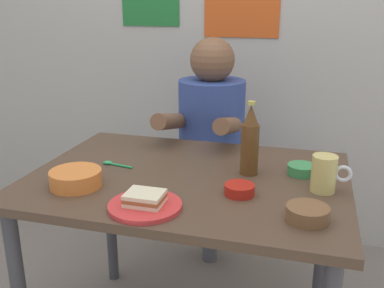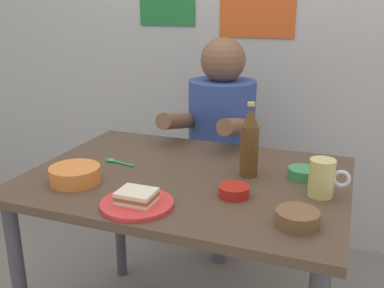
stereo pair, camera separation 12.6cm
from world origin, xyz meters
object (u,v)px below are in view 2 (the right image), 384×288
object	(u,v)px
stool	(220,201)
beer_mug	(322,178)
beer_bottle	(250,143)
dining_table	(187,199)
plate_orange	(137,204)
person_seated	(221,123)
condiment_bowl_brown	(297,217)
sandwich	(137,196)

from	to	relation	value
stool	beer_mug	bearing A→B (deg)	-50.89
beer_bottle	dining_table	bearing A→B (deg)	-159.77
plate_orange	beer_mug	xyz separation A→B (m)	(0.51, 0.27, 0.05)
stool	beer_mug	size ratio (longest dim) A/B	3.57
person_seated	beer_mug	xyz separation A→B (m)	(0.52, -0.63, 0.03)
dining_table	condiment_bowl_brown	distance (m)	0.49
beer_mug	condiment_bowl_brown	distance (m)	0.23
person_seated	plate_orange	xyz separation A→B (m)	(0.01, -0.90, -0.02)
dining_table	condiment_bowl_brown	size ratio (longest dim) A/B	9.17
plate_orange	beer_bottle	bearing A→B (deg)	54.68
beer_bottle	sandwich	bearing A→B (deg)	-125.32
beer_mug	beer_bottle	world-z (taller)	beer_bottle
stool	condiment_bowl_brown	bearing A→B (deg)	-61.00
beer_mug	beer_bottle	distance (m)	0.27
person_seated	beer_bottle	world-z (taller)	person_seated
stool	sandwich	distance (m)	1.01
sandwich	beer_bottle	world-z (taller)	beer_bottle
beer_bottle	plate_orange	bearing A→B (deg)	-125.32
dining_table	beer_bottle	bearing A→B (deg)	20.23
sandwich	condiment_bowl_brown	xyz separation A→B (m)	(0.46, 0.05, -0.01)
dining_table	plate_orange	world-z (taller)	plate_orange
person_seated	sandwich	distance (m)	0.90
beer_mug	beer_bottle	xyz separation A→B (m)	(-0.25, 0.09, 0.06)
person_seated	beer_bottle	bearing A→B (deg)	-63.83
sandwich	person_seated	bearing A→B (deg)	90.94
dining_table	beer_bottle	distance (m)	0.30
stool	plate_orange	xyz separation A→B (m)	(0.01, -0.91, 0.40)
plate_orange	sandwich	xyz separation A→B (m)	(0.00, 0.00, 0.02)
stool	beer_bottle	size ratio (longest dim) A/B	1.72
stool	person_seated	xyz separation A→B (m)	(0.00, -0.01, 0.42)
stool	sandwich	bearing A→B (deg)	-89.07
plate_orange	stool	bearing A→B (deg)	90.93
stool	condiment_bowl_brown	world-z (taller)	condiment_bowl_brown
plate_orange	condiment_bowl_brown	bearing A→B (deg)	6.21
sandwich	beer_mug	xyz separation A→B (m)	(0.51, 0.27, 0.03)
sandwich	beer_bottle	bearing A→B (deg)	54.68
beer_mug	stool	bearing A→B (deg)	129.11
stool	beer_bottle	world-z (taller)	beer_bottle
beer_bottle	condiment_bowl_brown	size ratio (longest dim) A/B	2.18
stool	condiment_bowl_brown	distance (m)	1.07
plate_orange	sandwich	world-z (taller)	sandwich
stool	dining_table	bearing A→B (deg)	-84.09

